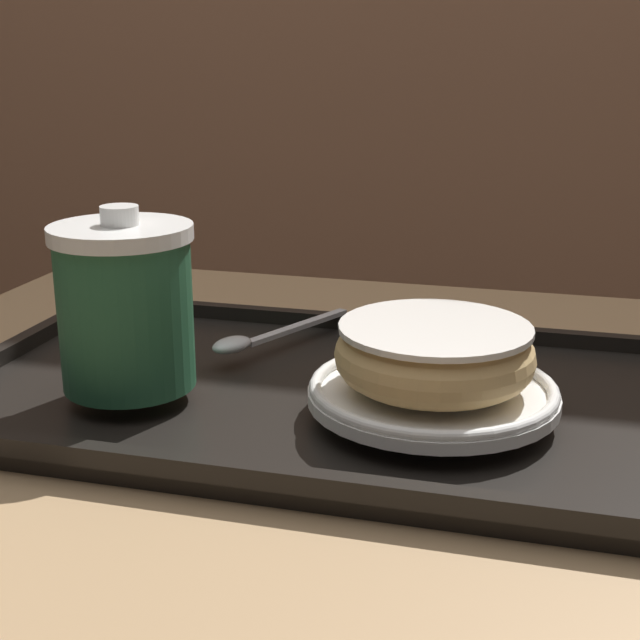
{
  "coord_description": "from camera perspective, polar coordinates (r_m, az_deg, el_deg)",
  "views": [
    {
      "loc": [
        0.17,
        -0.57,
        0.97
      ],
      "look_at": [
        0.01,
        -0.0,
        0.79
      ],
      "focal_mm": 50.0,
      "sensor_mm": 36.0,
      "label": 1
    }
  ],
  "objects": [
    {
      "name": "spoon",
      "position": [
        0.69,
        -4.32,
        -1.22
      ],
      "size": [
        0.08,
        0.14,
        0.01
      ],
      "rotation": [
        0.0,
        0.0,
        4.27
      ],
      "color": "silver",
      "rests_on": "serving_tray"
    },
    {
      "name": "cafe_table",
      "position": [
        0.73,
        -0.97,
        -18.78
      ],
      "size": [
        0.76,
        0.7,
        0.73
      ],
      "color": "tan",
      "rests_on": "ground_plane"
    },
    {
      "name": "serving_tray",
      "position": [
        0.63,
        0.0,
        -4.91
      ],
      "size": [
        0.52,
        0.3,
        0.02
      ],
      "color": "black",
      "rests_on": "cafe_table"
    },
    {
      "name": "donut_chocolate_glazed",
      "position": [
        0.57,
        7.33,
        -2.11
      ],
      "size": [
        0.13,
        0.13,
        0.04
      ],
      "color": "#DBB270",
      "rests_on": "plate_with_chocolate_donut"
    },
    {
      "name": "coffee_cup_front",
      "position": [
        0.6,
        -12.34,
        0.92
      ],
      "size": [
        0.09,
        0.09,
        0.12
      ],
      "color": "#235638",
      "rests_on": "serving_tray"
    },
    {
      "name": "plate_with_chocolate_donut",
      "position": [
        0.58,
        7.23,
        -4.56
      ],
      "size": [
        0.16,
        0.16,
        0.01
      ],
      "color": "white",
      "rests_on": "serving_tray"
    }
  ]
}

